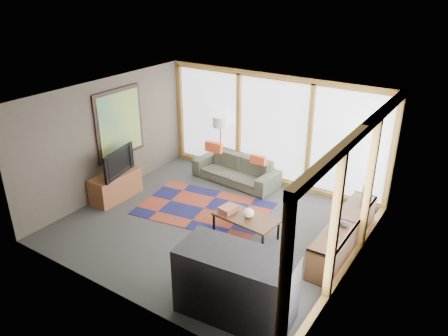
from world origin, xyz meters
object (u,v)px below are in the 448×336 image
Objects in this scene: bookshelf at (344,235)px; television at (115,162)px; floor_lamp at (220,145)px; tv_console at (116,186)px; coffee_table at (246,226)px; bar_counter at (236,284)px; sofa at (236,170)px.

bookshelf is 4.93m from television.
tv_console is at bearing -115.10° from floor_lamp.
coffee_table is 0.72× the size of bar_counter.
sofa is 2.81m from tv_console.
floor_lamp is 3.02m from coffee_table.
bookshelf is 4.96m from tv_console.
sofa is at bearing 156.86° from bookshelf.
tv_console is at bearing 153.25° from bar_counter.
bookshelf is at bearing -18.15° from sofa.
bar_counter is at bearing -53.72° from floor_lamp.
bookshelf is at bearing -23.21° from floor_lamp.
tv_console is at bearing -175.00° from coffee_table.
coffee_table is at bearing -97.05° from television.
sofa is 1.79× the size of tv_console.
bookshelf is 2.59m from bar_counter.
tv_console is at bearing -170.16° from bookshelf.
floor_lamp is 0.60× the size of bookshelf.
floor_lamp is at bearing 156.79° from bookshelf.
sofa reaches higher than tv_console.
tv_console reaches higher than coffee_table.
bookshelf reaches higher than tv_console.
floor_lamp is at bearing 64.90° from tv_console.
floor_lamp is at bearing 120.89° from bar_counter.
television is (-3.11, -0.28, 0.68)m from coffee_table.
tv_console is (-4.89, -0.85, -0.01)m from bookshelf.
sofa is at bearing 126.43° from coffee_table.
bar_counter reaches higher than coffee_table.
bookshelf is (1.71, 0.57, 0.10)m from coffee_table.
television is 4.39m from bar_counter.
television reaches higher than tv_console.
sofa is at bearing 116.46° from bar_counter.
coffee_table is 1.03× the size of tv_console.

